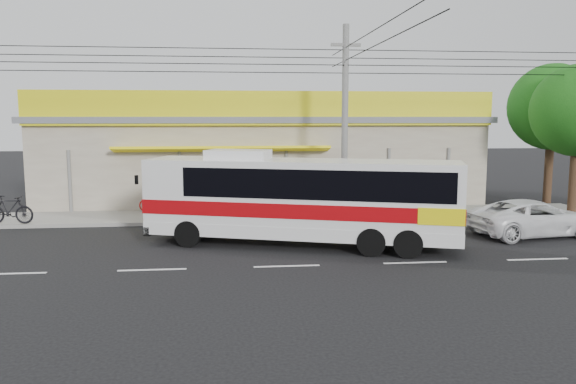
{
  "coord_description": "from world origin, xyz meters",
  "views": [
    {
      "loc": [
        -1.67,
        -18.93,
        4.46
      ],
      "look_at": [
        0.5,
        2.0,
        1.67
      ],
      "focal_mm": 35.0,
      "sensor_mm": 36.0,
      "label": 1
    }
  ],
  "objects_px": {
    "motorbike_red": "(159,201)",
    "utility_pole": "(346,60)",
    "motorbike_dark": "(10,210)",
    "tree_far": "(555,110)",
    "white_car": "(533,218)",
    "coach_bus": "(306,195)"
  },
  "relations": [
    {
      "from": "coach_bus",
      "to": "utility_pole",
      "type": "distance_m",
      "value": 6.81
    },
    {
      "from": "utility_pole",
      "to": "coach_bus",
      "type": "bearing_deg",
      "value": -118.28
    },
    {
      "from": "white_car",
      "to": "tree_far",
      "type": "height_order",
      "value": "tree_far"
    },
    {
      "from": "motorbike_red",
      "to": "utility_pole",
      "type": "xyz_separation_m",
      "value": [
        8.07,
        -2.97,
        6.18
      ]
    },
    {
      "from": "motorbike_dark",
      "to": "tree_far",
      "type": "relative_size",
      "value": 0.27
    },
    {
      "from": "coach_bus",
      "to": "white_car",
      "type": "height_order",
      "value": "coach_bus"
    },
    {
      "from": "coach_bus",
      "to": "white_car",
      "type": "distance_m",
      "value": 8.95
    },
    {
      "from": "white_car",
      "to": "tree_far",
      "type": "bearing_deg",
      "value": -44.01
    },
    {
      "from": "motorbike_red",
      "to": "utility_pole",
      "type": "distance_m",
      "value": 10.59
    },
    {
      "from": "motorbike_red",
      "to": "white_car",
      "type": "xyz_separation_m",
      "value": [
        14.73,
        -6.21,
        0.07
      ]
    },
    {
      "from": "coach_bus",
      "to": "utility_pole",
      "type": "bearing_deg",
      "value": 79.72
    },
    {
      "from": "utility_pole",
      "to": "motorbike_red",
      "type": "bearing_deg",
      "value": 159.79
    },
    {
      "from": "motorbike_dark",
      "to": "utility_pole",
      "type": "bearing_deg",
      "value": -84.38
    },
    {
      "from": "utility_pole",
      "to": "tree_far",
      "type": "height_order",
      "value": "utility_pole"
    },
    {
      "from": "coach_bus",
      "to": "white_car",
      "type": "xyz_separation_m",
      "value": [
        8.85,
        0.82,
        -1.1
      ]
    },
    {
      "from": "coach_bus",
      "to": "utility_pole",
      "type": "height_order",
      "value": "utility_pole"
    },
    {
      "from": "motorbike_red",
      "to": "tree_far",
      "type": "height_order",
      "value": "tree_far"
    },
    {
      "from": "white_car",
      "to": "utility_pole",
      "type": "distance_m",
      "value": 9.6
    },
    {
      "from": "motorbike_red",
      "to": "white_car",
      "type": "height_order",
      "value": "white_car"
    },
    {
      "from": "motorbike_red",
      "to": "white_car",
      "type": "relative_size",
      "value": 0.36
    },
    {
      "from": "tree_far",
      "to": "motorbike_dark",
      "type": "bearing_deg",
      "value": -172.69
    },
    {
      "from": "utility_pole",
      "to": "tree_far",
      "type": "xyz_separation_m",
      "value": [
        11.51,
        3.74,
        -1.95
      ]
    }
  ]
}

